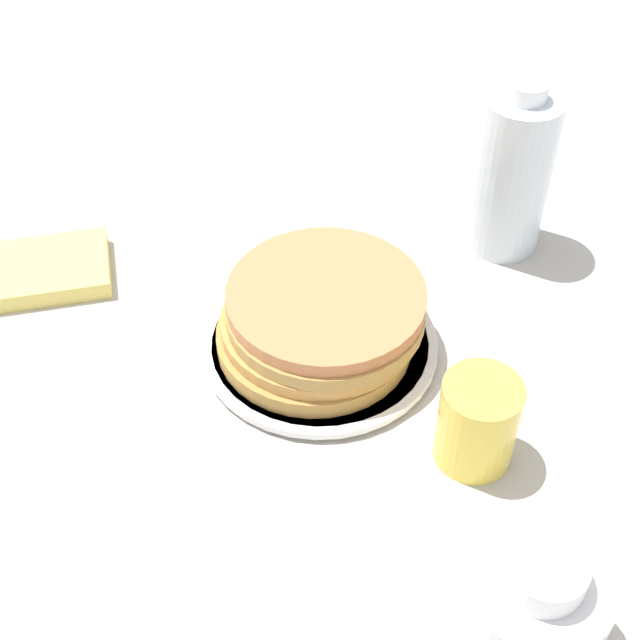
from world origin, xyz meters
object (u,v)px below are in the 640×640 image
Objects in this scene: cream_jug at (532,608)px; pancake_stack at (321,318)px; juice_glass at (478,422)px; water_bottle_near at (513,173)px; plate at (320,345)px.

pancake_stack is at bearing -49.53° from cream_jug.
water_bottle_near is at bearing -89.20° from juice_glass.
juice_glass is 0.44× the size of water_bottle_near.
plate is at bearing 53.37° from water_bottle_near.
pancake_stack is at bearing -29.77° from juice_glass.
plate is 0.33m from cream_jug.
cream_jug is at bearing 97.54° from water_bottle_near.
pancake_stack is 0.26m from water_bottle_near.
water_bottle_near is at bearing -82.46° from cream_jug.
cream_jug is 0.56× the size of water_bottle_near.
cream_jug is 0.45m from water_bottle_near.
pancake_stack is 1.00× the size of water_bottle_near.
plate is at bearing -29.37° from juice_glass.
cream_jug is (-0.06, 0.16, 0.00)m from juice_glass.
juice_glass is at bearing -70.67° from cream_jug.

